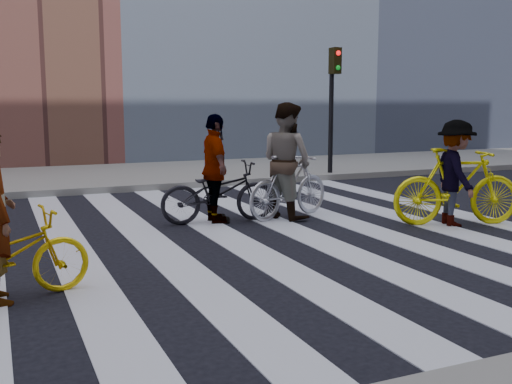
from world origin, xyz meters
TOP-DOWN VIEW (x-y plane):
  - ground at (0.00, 0.00)m, footprint 100.00×100.00m
  - sidewalk_far at (0.00, 7.50)m, footprint 100.00×5.00m
  - zebra_crosswalk at (0.00, 0.00)m, footprint 8.25×10.00m
  - traffic_signal at (4.40, 5.32)m, footprint 0.22×0.42m
  - bike_yellow_left at (-3.60, -1.81)m, footprint 1.80×0.92m
  - bike_silver_mid at (0.96, 0.96)m, footprint 1.88×1.05m
  - bike_yellow_right at (3.13, -0.67)m, footprint 2.15×1.22m
  - bike_dark_rear at (-0.29, 1.07)m, footprint 1.96×0.83m
  - rider_mid at (0.91, 0.96)m, footprint 1.00×1.14m
  - rider_right at (3.08, -0.67)m, footprint 0.94×1.23m
  - rider_rear at (-0.34, 1.07)m, footprint 0.52×1.07m

SIDE VIEW (x-z plane):
  - ground at x=0.00m, z-range 0.00..0.00m
  - zebra_crosswalk at x=0.00m, z-range 0.00..0.01m
  - sidewalk_far at x=0.00m, z-range 0.00..0.15m
  - bike_yellow_left at x=-3.60m, z-range 0.00..0.90m
  - bike_dark_rear at x=-0.29m, z-range 0.00..1.00m
  - bike_silver_mid at x=0.96m, z-range 0.00..1.09m
  - bike_yellow_right at x=3.13m, z-range 0.00..1.24m
  - rider_right at x=3.08m, z-range 0.00..1.69m
  - rider_rear at x=-0.34m, z-range 0.00..1.77m
  - rider_mid at x=0.91m, z-range 0.00..1.96m
  - traffic_signal at x=4.40m, z-range 0.62..3.94m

